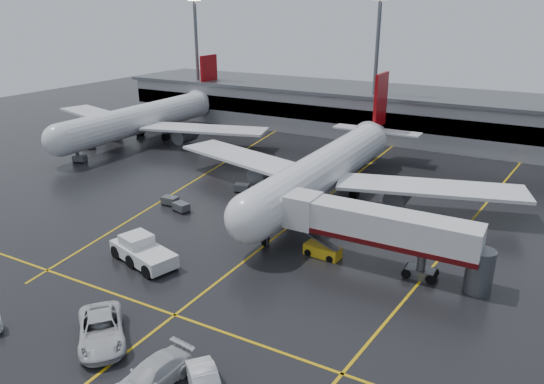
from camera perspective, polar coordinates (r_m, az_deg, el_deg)
The scene contains 20 objects.
ground at distance 60.01m, azimuth 2.60°, elevation -3.33°, with size 220.00×220.00×0.00m, color black.
apron_line_centre at distance 60.01m, azimuth 2.60°, elevation -3.33°, with size 0.25×90.00×0.02m, color gold.
apron_line_stop at distance 43.71m, azimuth -10.79°, elevation -13.33°, with size 60.00×0.25×0.02m, color gold.
apron_line_left at distance 77.87m, azimuth -7.31°, elevation 2.10°, with size 0.25×70.00×0.02m, color gold.
apron_line_right at distance 64.32m, azimuth 21.28°, elevation -3.10°, with size 0.25×70.00×0.02m, color gold.
terminal at distance 102.22m, azimuth 14.90°, elevation 8.40°, with size 122.00×19.00×8.60m.
light_mast_left at distance 115.12m, azimuth -8.39°, elevation 15.20°, with size 3.00×1.20×25.45m.
light_mast_mid at distance 96.46m, azimuth 11.56°, elevation 14.12°, with size 3.00×1.20×25.45m.
main_airliner at distance 66.87m, azimuth 6.39°, elevation 2.89°, with size 48.80×45.60×14.10m.
second_airliner at distance 99.21m, azimuth -13.81°, elevation 8.09°, with size 48.80×45.60×14.10m.
jet_bridge at distance 49.35m, azimuth 11.94°, elevation -4.15°, with size 19.90×3.40×6.05m.
pushback_tractor at distance 52.06m, azimuth -14.27°, elevation -6.49°, with size 8.20×5.09×2.73m.
belt_loader at distance 52.07m, azimuth 5.66°, elevation -6.53°, with size 3.88×2.10×2.37m.
service_van_a at distance 41.61m, azimuth -18.50°, elevation -14.39°, with size 3.26×7.06×1.96m, color silver.
service_van_b at distance 36.63m, azimuth -13.28°, elevation -19.29°, with size 2.52×6.19×1.80m, color silver.
baggage_cart_a at distance 63.66m, azimuth -10.10°, elevation -1.62°, with size 2.25×1.73×1.12m.
baggage_cart_b at distance 65.98m, azimuth -11.30°, elevation -0.92°, with size 2.07×1.42×1.12m.
baggage_cart_c at distance 69.42m, azimuth -3.37°, elevation 0.51°, with size 2.29×1.82×1.12m.
baggage_cart_d at distance 96.13m, azimuth -19.78°, elevation 4.91°, with size 2.16×1.56×1.12m.
baggage_cart_e at distance 88.36m, azimuth -20.65°, elevation 3.54°, with size 2.30×1.83×1.12m.
Camera 1 is at (24.35, -49.42, 23.80)m, focal length 33.75 mm.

